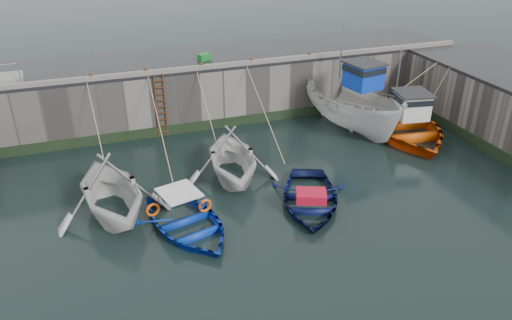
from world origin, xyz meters
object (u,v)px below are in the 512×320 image
object	(u,v)px
ladder	(161,106)
bollard_d	(251,61)
boat_near_navy	(309,203)
bollard_a	(91,77)
bollard_e	(309,55)
bollard_b	(146,71)
fish_crate	(204,57)
boat_far_orange	(403,125)
boat_far_white	(353,107)
bollard_c	(201,66)
boat_near_white	(114,214)
boat_near_blue	(188,228)
boat_near_blacktrim	(232,177)

from	to	relation	value
ladder	bollard_d	distance (m)	5.11
boat_near_navy	bollard_a	xyz separation A→B (m)	(-7.22, 8.54, 3.30)
boat_near_navy	bollard_e	bearing A→B (deg)	88.32
bollard_b	fish_crate	bearing A→B (deg)	23.99
bollard_b	bollard_d	xyz separation A→B (m)	(5.30, 0.00, 0.00)
boat_far_orange	bollard_b	distance (m)	12.96
boat_far_white	bollard_c	world-z (taller)	boat_far_white
boat_near_white	boat_far_white	size ratio (longest dim) A/B	0.69
boat_near_blue	fish_crate	xyz separation A→B (m)	(3.32, 10.03, 3.33)
boat_near_blacktrim	bollard_d	world-z (taller)	bollard_d
bollard_a	bollard_b	distance (m)	2.50
boat_far_orange	boat_near_white	bearing A→B (deg)	-159.14
boat_near_white	boat_near_blacktrim	distance (m)	5.20
boat_near_navy	bollard_b	size ratio (longest dim) A/B	16.37
boat_far_white	bollard_d	world-z (taller)	boat_far_white
bollard_d	bollard_b	bearing A→B (deg)	180.00
boat_near_navy	fish_crate	distance (m)	10.62
ladder	boat_near_navy	distance (m)	9.36
boat_near_blacktrim	boat_near_white	bearing A→B (deg)	-158.14
boat_far_orange	boat_near_blacktrim	bearing A→B (deg)	-160.86
bollard_a	boat_near_white	bearing A→B (deg)	-90.20
boat_near_blue	bollard_d	xyz separation A→B (m)	(5.41, 8.60, 3.30)
boat_near_navy	boat_far_orange	xyz separation A→B (m)	(7.27, 4.52, 0.47)
boat_far_orange	fish_crate	world-z (taller)	boat_far_orange
boat_far_white	bollard_b	bearing A→B (deg)	154.92
boat_far_white	bollard_a	size ratio (longest dim) A/B	26.37
boat_near_white	boat_far_orange	world-z (taller)	boat_far_orange
bollard_a	bollard_c	world-z (taller)	same
bollard_b	bollard_c	xyz separation A→B (m)	(2.70, 0.00, 0.00)
boat_far_orange	bollard_d	distance (m)	8.30
boat_near_blue	boat_far_orange	bearing A→B (deg)	6.53
boat_near_blue	ladder	bearing A→B (deg)	71.56
boat_near_blacktrim	fish_crate	bearing A→B (deg)	92.34
ladder	boat_near_blacktrim	world-z (taller)	ladder
boat_near_white	bollard_e	xyz separation A→B (m)	(11.02, 6.76, 3.30)
boat_near_blacktrim	boat_far_white	size ratio (longest dim) A/B	0.65
boat_near_blue	bollard_e	xyz separation A→B (m)	(8.61, 8.60, 3.30)
bollard_e	boat_far_orange	bearing A→B (deg)	-48.97
boat_near_blue	boat_far_orange	world-z (taller)	boat_far_orange
bollard_c	bollard_d	distance (m)	2.60
ladder	fish_crate	xyz separation A→B (m)	(2.71, 1.76, 1.74)
bollard_a	bollard_e	xyz separation A→B (m)	(11.00, 0.00, 0.00)
fish_crate	bollard_d	size ratio (longest dim) A/B	2.33
boat_near_blue	boat_near_blacktrim	distance (m)	4.06
ladder	boat_near_blue	distance (m)	8.44
boat_near_blacktrim	boat_near_blue	bearing A→B (deg)	-122.37
bollard_a	fish_crate	bearing A→B (deg)	14.05
boat_near_blue	boat_near_navy	size ratio (longest dim) A/B	1.02
boat_near_navy	fish_crate	world-z (taller)	fish_crate
boat_near_white	boat_near_blacktrim	xyz separation A→B (m)	(5.05, 1.25, 0.00)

